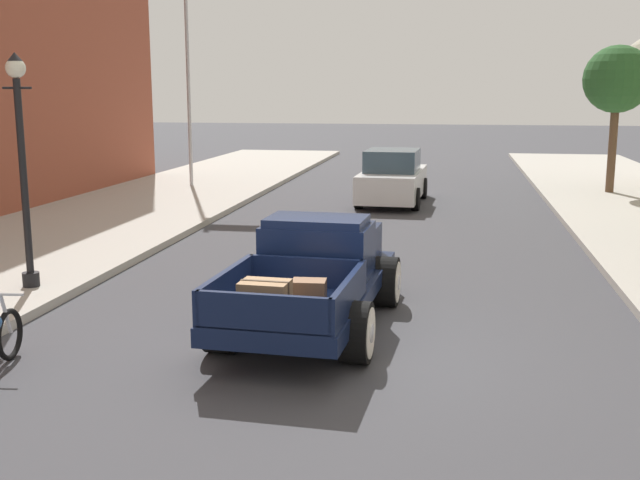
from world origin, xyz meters
name	(u,v)px	position (x,y,z in m)	size (l,w,h in m)	color
ground_plane	(321,348)	(0.00, 0.00, 0.00)	(140.00, 140.00, 0.00)	#3D3D42
hotrod_truck_navy	(316,273)	(-0.27, 1.16, 0.75)	(2.36, 5.01, 1.58)	#0F1938
car_background_white	(393,178)	(-0.14, 13.64, 0.77)	(2.00, 4.37, 1.65)	silver
street_lamp_near	(22,154)	(-5.28, 1.85, 2.39)	(0.50, 0.32, 3.85)	black
flagpole	(193,18)	(-7.09, 15.82, 5.77)	(1.74, 0.16, 9.16)	#B2B2B7
street_tree_third	(617,80)	(6.70, 16.42, 3.71)	(2.13, 2.13, 4.67)	brown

